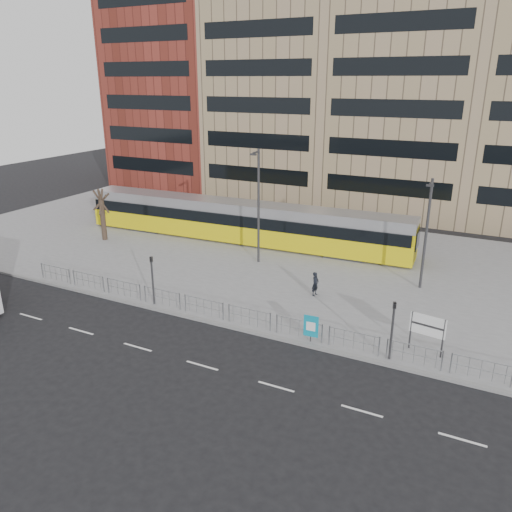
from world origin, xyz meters
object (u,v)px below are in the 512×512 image
at_px(tram, 240,222).
at_px(traffic_light_west, 152,274).
at_px(station_sign, 427,327).
at_px(traffic_light_east, 393,323).
at_px(pedestrian, 315,284).
at_px(lamp_post_west, 258,203).
at_px(bare_tree, 100,187).
at_px(ad_panel, 311,327).
at_px(lamp_post_east, 426,230).

bearing_deg(tram, traffic_light_west, -87.35).
xyz_separation_m(station_sign, traffic_light_east, (-1.47, -1.43, 0.54)).
xyz_separation_m(station_sign, traffic_light_west, (-15.96, -1.43, 0.54)).
relative_size(tram, pedestrian, 18.59).
xyz_separation_m(lamp_post_west, bare_tree, (-14.45, -0.87, 0.01)).
height_order(station_sign, ad_panel, station_sign).
bearing_deg(traffic_light_east, traffic_light_west, 158.51).
distance_m(station_sign, ad_panel, 5.84).
bearing_deg(pedestrian, ad_panel, -149.91).
xyz_separation_m(ad_panel, bare_tree, (-22.36, 8.85, 3.77)).
relative_size(station_sign, traffic_light_west, 0.67).
relative_size(pedestrian, traffic_light_east, 0.51).
xyz_separation_m(ad_panel, pedestrian, (-1.89, 5.81, -0.09)).
xyz_separation_m(tram, traffic_light_west, (1.29, -13.71, 0.26)).
bearing_deg(traffic_light_west, ad_panel, -12.56).
relative_size(traffic_light_west, lamp_post_west, 0.36).
xyz_separation_m(tram, traffic_light_east, (15.78, -13.71, 0.26)).
bearing_deg(bare_tree, pedestrian, -8.45).
distance_m(ad_panel, lamp_post_east, 11.28).
bearing_deg(lamp_post_west, lamp_post_east, 1.63).
distance_m(ad_panel, bare_tree, 24.34).
height_order(traffic_light_east, lamp_post_east, lamp_post_east).
relative_size(tram, lamp_post_west, 3.41).
relative_size(tram, ad_panel, 19.43).
bearing_deg(traffic_light_east, station_sign, 22.64).
bearing_deg(traffic_light_east, ad_panel, 159.92).
distance_m(ad_panel, traffic_light_west, 10.41).
bearing_deg(traffic_light_west, station_sign, -6.90).
distance_m(ad_panel, traffic_light_east, 4.29).
relative_size(traffic_light_east, lamp_post_west, 0.36).
bearing_deg(tram, lamp_post_west, -50.34).
bearing_deg(pedestrian, traffic_light_east, -121.33).
relative_size(ad_panel, traffic_light_east, 0.48).
relative_size(station_sign, pedestrian, 1.32).
xyz_separation_m(pedestrian, lamp_post_east, (5.86, 4.25, 3.26)).
bearing_deg(ad_panel, traffic_light_west, 176.43).
distance_m(pedestrian, lamp_post_east, 7.94).
relative_size(tram, lamp_post_east, 3.96).
bearing_deg(tram, station_sign, -38.17).
distance_m(station_sign, bare_tree, 29.10).
bearing_deg(station_sign, pedestrian, 159.23).
xyz_separation_m(tram, station_sign, (17.25, -12.29, -0.28)).
xyz_separation_m(traffic_light_east, lamp_post_east, (-0.17, 9.96, 2.07)).
bearing_deg(ad_panel, bare_tree, 155.39).
xyz_separation_m(ad_panel, lamp_post_west, (-7.91, 9.73, 3.76)).
distance_m(ad_panel, lamp_post_west, 13.09).
xyz_separation_m(station_sign, pedestrian, (-7.50, 4.29, -0.65)).
height_order(station_sign, bare_tree, bare_tree).
distance_m(station_sign, lamp_post_east, 9.08).
distance_m(traffic_light_east, lamp_post_east, 10.18).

